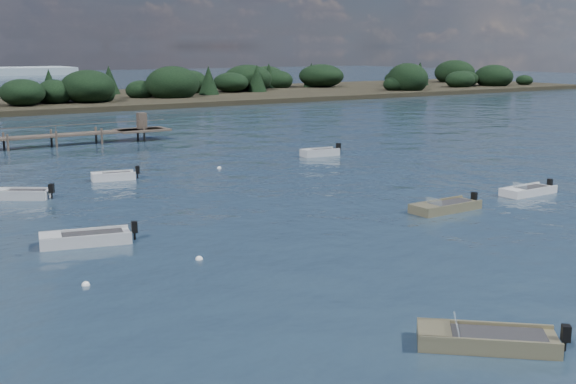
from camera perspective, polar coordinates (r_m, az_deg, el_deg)
ground at (r=83.33m, az=-17.05°, el=4.65°), size 400.00×400.00×0.00m
tender_far_white at (r=51.60m, az=-13.62°, el=1.11°), size 3.36×1.75×1.13m
dinghy_mid_white_a at (r=41.68m, az=12.31°, el=-1.27°), size 4.62×1.69×1.08m
tender_far_grey at (r=46.87m, az=-20.30°, el=-0.30°), size 3.49×2.94×1.18m
tender_far_grey_b at (r=61.33m, az=2.53°, el=3.03°), size 3.68×1.58×1.24m
dinghy_mid_white_b at (r=47.69m, az=18.43°, el=-0.02°), size 4.17×1.52×1.03m
dinghy_mid_grey at (r=35.29m, az=-15.71°, el=-3.72°), size 4.58×2.48×1.14m
dinghy_near_olive at (r=23.57m, az=15.38°, el=-11.36°), size 4.21×3.97×1.11m
buoy_c at (r=31.80m, az=-7.04°, el=-5.31°), size 0.32×0.32×0.32m
buoy_e at (r=55.17m, az=-5.45°, el=1.87°), size 0.32×0.32×0.32m
buoy_extra_a at (r=29.34m, az=-15.69°, el=-7.11°), size 0.32×0.32×0.32m
far_headland at (r=128.99m, az=-11.31°, el=8.03°), size 190.00×40.00×5.80m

